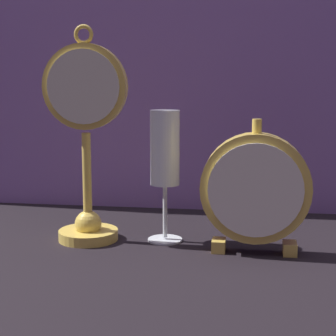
# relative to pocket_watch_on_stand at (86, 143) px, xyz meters

# --- Properties ---
(ground_plane) EXTENTS (4.00, 4.00, 0.00)m
(ground_plane) POSITION_rel_pocket_watch_on_stand_xyz_m (0.13, -0.09, -0.15)
(ground_plane) COLOR black
(fabric_backdrop_drape) EXTENTS (1.21, 0.01, 0.63)m
(fabric_backdrop_drape) POSITION_rel_pocket_watch_on_stand_xyz_m (0.13, 0.24, 0.16)
(fabric_backdrop_drape) COLOR #8460A8
(fabric_backdrop_drape) RESTS_ON ground_plane
(pocket_watch_on_stand) EXTENTS (0.13, 0.09, 0.33)m
(pocket_watch_on_stand) POSITION_rel_pocket_watch_on_stand_xyz_m (0.00, 0.00, 0.00)
(pocket_watch_on_stand) COLOR gold
(pocket_watch_on_stand) RESTS_ON ground_plane
(mantel_clock_silver) EXTENTS (0.16, 0.04, 0.20)m
(mantel_clock_silver) POSITION_rel_pocket_watch_on_stand_xyz_m (0.26, -0.03, -0.06)
(mantel_clock_silver) COLOR gold
(mantel_clock_silver) RESTS_ON ground_plane
(champagne_flute) EXTENTS (0.05, 0.05, 0.21)m
(champagne_flute) POSITION_rel_pocket_watch_on_stand_xyz_m (0.12, 0.01, -0.02)
(champagne_flute) COLOR silver
(champagne_flute) RESTS_ON ground_plane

